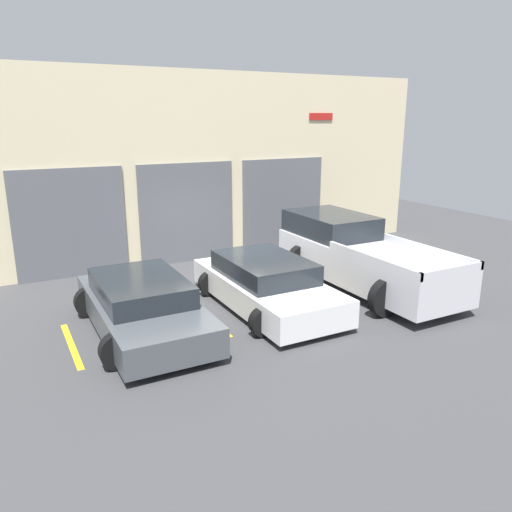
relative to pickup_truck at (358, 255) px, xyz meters
The scene contains 9 objects.
ground_plane 3.20m from the pickup_truck, 156.69° to the left, with size 28.00×28.00×0.00m, color #3D3D3F.
shophouse_building 5.67m from the pickup_truck, 122.28° to the left, with size 16.38×0.68×5.53m.
pickup_truck is the anchor object (origin of this frame).
sedan_white 2.87m from the pickup_truck, behind, with size 2.21×4.34×1.16m.
sedan_side 5.70m from the pickup_truck, behind, with size 2.29×4.32×1.12m.
parking_stripe_far_left 7.16m from the pickup_truck, behind, with size 0.12×2.20×0.01m, color gold.
parking_stripe_left 4.35m from the pickup_truck, behind, with size 0.12×2.20×0.01m, color gold.
parking_stripe_centre 1.66m from the pickup_truck, 168.45° to the right, with size 0.12×2.20×0.01m, color gold.
parking_stripe_right 1.66m from the pickup_truck, 11.55° to the right, with size 0.12×2.20×0.01m, color gold.
Camera 1 is at (-5.23, -10.89, 4.21)m, focal length 35.00 mm.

